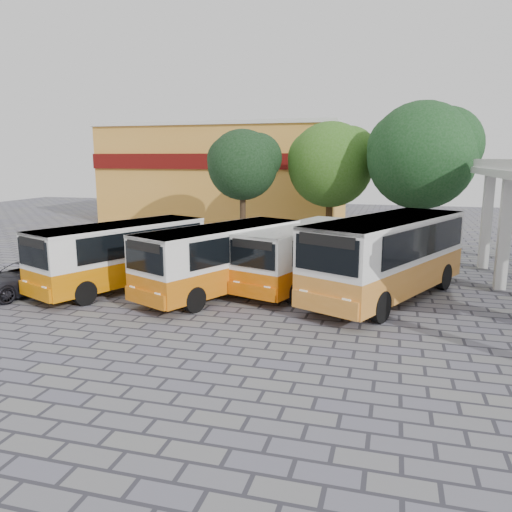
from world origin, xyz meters
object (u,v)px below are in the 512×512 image
(bus_centre_right, at_px, (301,252))
(bus_far_right, at_px, (388,252))
(bus_far_left, at_px, (121,251))
(bus_centre_left, at_px, (222,255))
(parked_car, at_px, (25,278))

(bus_centre_right, relative_size, bus_far_right, 0.82)
(bus_far_right, bearing_deg, bus_far_left, -147.71)
(bus_far_left, xyz_separation_m, bus_centre_left, (4.37, 0.28, 0.00))
(bus_centre_left, xyz_separation_m, parked_car, (-7.78, -2.06, -0.95))
(bus_centre_right, height_order, parked_car, bus_centre_right)
(bus_far_left, distance_m, bus_far_right, 10.92)
(bus_far_left, bearing_deg, bus_centre_left, 27.34)
(bus_centre_left, height_order, bus_centre_right, bus_centre_left)
(bus_far_left, xyz_separation_m, bus_centre_right, (7.28, 2.20, -0.05))
(bus_centre_left, height_order, parked_car, bus_centre_left)
(bus_centre_left, height_order, bus_far_right, bus_far_right)
(bus_centre_left, relative_size, bus_centre_right, 1.05)
(bus_centre_left, bearing_deg, parked_car, -140.12)
(bus_centre_left, xyz_separation_m, bus_centre_right, (2.91, 1.93, -0.06))
(bus_centre_left, relative_size, parked_car, 1.77)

